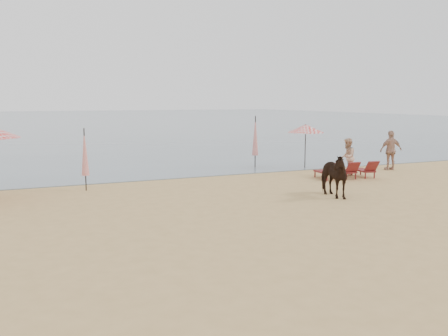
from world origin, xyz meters
The scene contains 9 objects.
ground centered at (0.00, 0.00, 0.00)m, with size 120.00×120.00×0.00m, color tan.
sea centered at (0.00, 80.00, 0.00)m, with size 160.00×140.00×0.06m, color #51606B.
lounger_cluster_right centered at (6.78, 7.09, 0.37)m, with size 2.56×1.68×0.53m.
umbrella_open_right centered at (6.97, 10.68, 1.98)m, with size 1.80×1.80×2.20m.
umbrella_closed_left centered at (-4.03, 8.74, 1.45)m, with size 0.29×0.29×2.35m.
umbrella_closed_right centered at (4.72, 11.76, 1.60)m, with size 0.32×0.32×2.61m.
cow centered at (3.67, 3.99, 0.77)m, with size 0.84×1.84×1.55m, color black.
beachgoer_right_a centered at (7.27, 7.73, 0.85)m, with size 0.83×0.64×1.70m, color tan.
beachgoer_right_b centered at (10.40, 8.41, 0.96)m, with size 1.13×0.47×1.93m, color tan.
Camera 1 is at (-6.82, -10.30, 3.40)m, focal length 40.00 mm.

